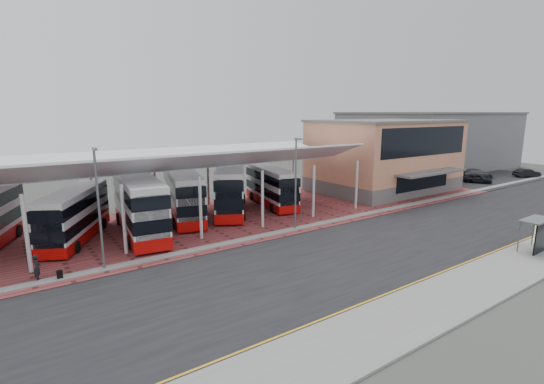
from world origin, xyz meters
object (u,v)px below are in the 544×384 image
object	(u,v)px
terminal	(385,155)
bus_1	(75,216)
bus_5	(271,187)
pedestrian	(37,268)
carpark_car_a	(477,178)
bus_2	(139,206)
carpark_car_b	(478,173)
bus_shelter	(540,231)
bus_3	(183,195)
bus_4	(231,189)
carpark_car_c	(527,173)

from	to	relation	value
terminal	bus_1	distance (m)	37.50
bus_5	bus_1	bearing A→B (deg)	-163.90
pedestrian	carpark_car_a	xyz separation A→B (m)	(55.96, 2.58, -0.15)
bus_2	carpark_car_b	distance (m)	52.71
terminal	pedestrian	world-z (taller)	terminal
carpark_car_b	bus_shelter	world-z (taller)	bus_shelter
bus_1	bus_3	xyz separation A→B (m)	(9.76, 1.46, 0.24)
bus_1	carpark_car_a	xyz separation A→B (m)	(52.64, -4.69, -1.36)
bus_4	pedestrian	bearing A→B (deg)	-124.34
carpark_car_c	bus_shelter	world-z (taller)	bus_shelter
pedestrian	bus_4	bearing A→B (deg)	-54.20
bus_1	bus_shelter	distance (m)	35.68
terminal	bus_2	xyz separation A→B (m)	(-32.65, -1.17, -2.16)
terminal	carpark_car_a	world-z (taller)	terminal
pedestrian	carpark_car_b	xyz separation A→B (m)	(60.74, 5.11, -0.14)
carpark_car_b	bus_shelter	xyz separation A→B (m)	(-29.74, -20.36, 0.86)
terminal	bus_3	xyz separation A→B (m)	(-27.65, 1.48, -2.32)
bus_2	carpark_car_b	size ratio (longest dim) A/B	2.60
carpark_car_a	pedestrian	bearing A→B (deg)	154.71
bus_5	carpark_car_b	distance (m)	37.70
bus_2	bus_3	world-z (taller)	bus_2
bus_2	bus_3	bearing A→B (deg)	35.62
terminal	bus_4	size ratio (longest dim) A/B	1.62
bus_3	pedestrian	size ratio (longest dim) A/B	6.84
bus_3	carpark_car_a	xyz separation A→B (m)	(42.88, -6.15, -1.60)
bus_1	bus_2	world-z (taller)	bus_2
bus_4	bus_5	size ratio (longest dim) A/B	1.09
bus_5	carpark_car_a	distance (m)	33.29
bus_3	bus_5	size ratio (longest dim) A/B	1.10
carpark_car_b	terminal	bearing A→B (deg)	125.30
bus_1	pedestrian	distance (m)	8.08
carpark_car_c	bus_shelter	size ratio (longest dim) A/B	1.35
bus_2	bus_3	distance (m)	5.66
bus_3	carpark_car_a	bearing A→B (deg)	6.71
bus_1	bus_5	distance (m)	19.93
terminal	carpark_car_c	bearing A→B (deg)	-13.38
carpark_car_b	bus_shelter	bearing A→B (deg)	165.78
bus_3	bus_shelter	bearing A→B (deg)	-38.35
bus_4	carpark_car_a	bearing A→B (deg)	22.12
bus_4	carpark_car_c	world-z (taller)	bus_4
bus_1	terminal	bearing A→B (deg)	28.72
bus_1	pedestrian	xyz separation A→B (m)	(-3.32, -7.27, -1.21)
terminal	bus_5	bearing A→B (deg)	176.17
bus_3	bus_shelter	distance (m)	29.94
carpark_car_c	bus_2	bearing A→B (deg)	112.01
terminal	carpark_car_b	distance (m)	20.50
bus_4	carpark_car_a	world-z (taller)	bus_4
bus_2	bus_1	bearing A→B (deg)	173.59
bus_4	bus_5	distance (m)	5.06
terminal	bus_3	bearing A→B (deg)	176.94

